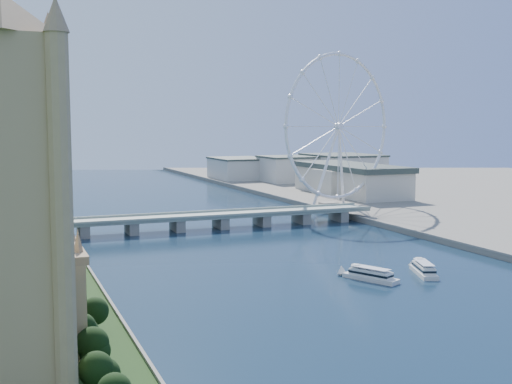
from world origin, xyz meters
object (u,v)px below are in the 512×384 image
victoria_tower (8,187)px  tour_boat_near (371,280)px  london_eye (339,127)px  tour_boat_far (424,274)px

victoria_tower → tour_boat_near: size_ratio=3.90×
london_eye → tour_boat_far: (-76.05, -218.66, -67.52)m
tour_boat_far → london_eye: bearing=91.8°
victoria_tower → tour_boat_near: 178.77m
london_eye → tour_boat_far: 241.15m
victoria_tower → tour_boat_far: 203.99m
tour_boat_near → london_eye: bearing=38.6°
victoria_tower → london_eye: size_ratio=0.90×
victoria_tower → london_eye: (254.98, 300.08, 13.03)m
london_eye → tour_boat_far: bearing=-109.2°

